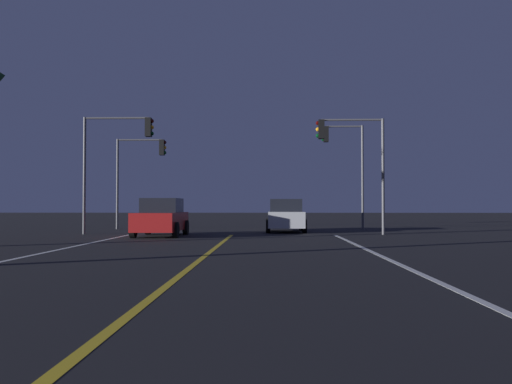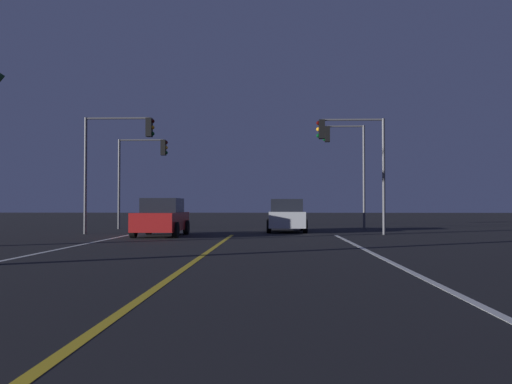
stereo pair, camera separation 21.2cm
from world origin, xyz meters
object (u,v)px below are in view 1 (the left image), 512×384
(car_oncoming, at_px, (161,218))
(car_ahead_far, at_px, (285,216))
(traffic_light_near_right, at_px, (351,148))
(traffic_light_far_left, at_px, (141,162))
(traffic_light_near_left, at_px, (117,147))
(traffic_light_far_right, at_px, (344,154))

(car_oncoming, xyz_separation_m, car_ahead_far, (5.69, 3.97, 0.00))
(traffic_light_near_right, xyz_separation_m, traffic_light_far_left, (-11.35, 5.50, -0.18))
(car_ahead_far, relative_size, traffic_light_near_left, 0.76)
(car_ahead_far, xyz_separation_m, traffic_light_far_left, (-8.33, 3.00, 3.08))
(traffic_light_near_left, relative_size, traffic_light_far_right, 0.94)
(traffic_light_far_left, bearing_deg, car_oncoming, -69.27)
(traffic_light_near_right, relative_size, traffic_light_far_right, 0.92)
(traffic_light_far_right, bearing_deg, traffic_light_near_right, 85.24)
(traffic_light_far_right, relative_size, traffic_light_far_left, 1.14)
(car_ahead_far, xyz_separation_m, traffic_light_near_left, (-8.13, -2.50, 3.36))
(car_oncoming, height_order, traffic_light_near_left, traffic_light_near_left)
(car_ahead_far, height_order, traffic_light_near_left, traffic_light_near_left)
(car_oncoming, xyz_separation_m, traffic_light_far_right, (9.17, 6.97, 3.55))
(traffic_light_near_left, xyz_separation_m, traffic_light_far_right, (11.61, 5.50, 0.19))
(traffic_light_far_left, bearing_deg, traffic_light_far_right, -0.00)
(car_oncoming, height_order, traffic_light_far_right, traffic_light_far_right)
(traffic_light_far_right, distance_m, traffic_light_far_left, 11.82)
(car_oncoming, xyz_separation_m, traffic_light_near_left, (-2.44, 1.47, 3.36))
(car_oncoming, distance_m, traffic_light_near_left, 4.40)
(car_oncoming, bearing_deg, traffic_light_far_right, 127.22)
(car_ahead_far, distance_m, traffic_light_near_left, 9.15)
(traffic_light_near_left, bearing_deg, traffic_light_far_right, 25.34)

